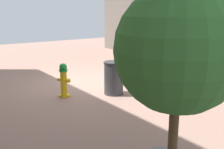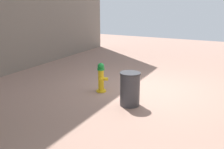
% 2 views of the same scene
% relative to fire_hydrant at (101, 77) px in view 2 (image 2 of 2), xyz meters
% --- Properties ---
extents(ground_plane, '(23.40, 23.40, 0.00)m').
position_rel_fire_hydrant_xyz_m(ground_plane, '(-1.10, -0.90, -0.45)').
color(ground_plane, '#9E7A6B').
extents(fire_hydrant, '(0.37, 0.39, 0.91)m').
position_rel_fire_hydrant_xyz_m(fire_hydrant, '(0.00, 0.00, 0.00)').
color(fire_hydrant, gold).
rests_on(fire_hydrant, ground_plane).
extents(trash_bin, '(0.55, 0.55, 0.91)m').
position_rel_fire_hydrant_xyz_m(trash_bin, '(-1.20, 0.60, -0.00)').
color(trash_bin, '#38383D').
rests_on(trash_bin, ground_plane).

